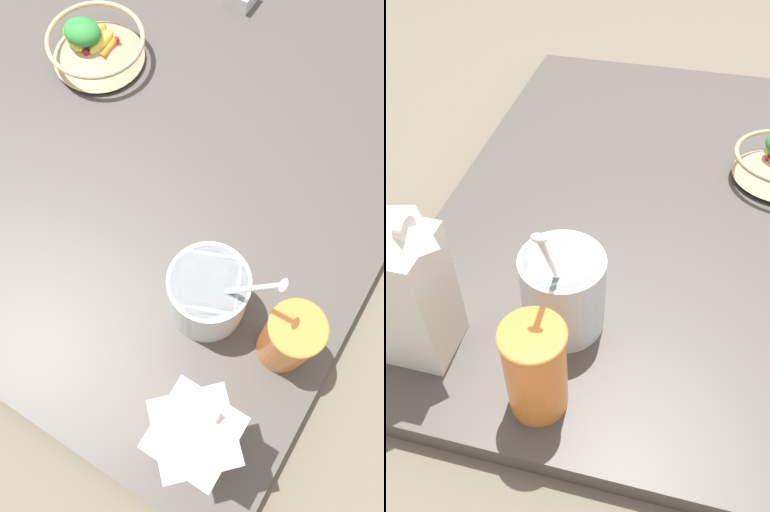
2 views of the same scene
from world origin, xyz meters
TOP-DOWN VIEW (x-y plane):
  - ground_plane at (0.00, 0.00)m, footprint 6.00×6.00m
  - countertop at (0.00, 0.00)m, footprint 1.17×1.17m
  - fruit_bowl at (0.11, -0.06)m, footprint 0.20×0.20m
  - milk_carton at (-0.45, 0.47)m, footprint 0.10×0.10m
  - yogurt_tub at (-0.36, 0.28)m, footprint 0.17×0.13m
  - drinking_cup at (-0.50, 0.28)m, footprint 0.09×0.09m

SIDE VIEW (x-z plane):
  - ground_plane at x=0.00m, z-range 0.00..0.00m
  - countertop at x=0.00m, z-range 0.00..0.04m
  - fruit_bowl at x=0.11m, z-range 0.03..0.12m
  - yogurt_tub at x=-0.36m, z-range -0.02..0.25m
  - drinking_cup at x=-0.50m, z-range 0.04..0.20m
  - milk_carton at x=-0.45m, z-range 0.04..0.31m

